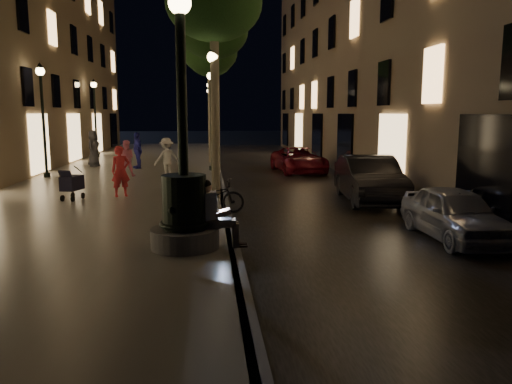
{
  "coord_description": "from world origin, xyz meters",
  "views": [
    {
      "loc": [
        -0.52,
        -8.04,
        2.93
      ],
      "look_at": [
        0.56,
        3.0,
        1.17
      ],
      "focal_mm": 35.0,
      "sensor_mm": 36.0,
      "label": 1
    }
  ],
  "objects": [
    {
      "name": "car_second",
      "position": [
        4.81,
        7.86,
        0.77
      ],
      "size": [
        2.05,
        4.79,
        1.53
      ],
      "primitive_type": "imported",
      "rotation": [
        0.0,
        0.0,
        -0.09
      ],
      "color": "black",
      "rests_on": "ground"
    },
    {
      "name": "seated_man_laptop",
      "position": [
        -0.39,
        2.0,
        0.93
      ],
      "size": [
        1.03,
        0.35,
        1.4
      ],
      "color": "gray",
      "rests_on": "promenade"
    },
    {
      "name": "building_right",
      "position": [
        10.0,
        18.0,
        7.5
      ],
      "size": [
        8.0,
        36.0,
        15.0
      ],
      "primitive_type": "cube",
      "color": "#78604B",
      "rests_on": "ground"
    },
    {
      "name": "fountain_lamppost",
      "position": [
        -1.0,
        2.0,
        1.21
      ],
      "size": [
        1.4,
        1.4,
        5.21
      ],
      "color": "#59595B",
      "rests_on": "promenade"
    },
    {
      "name": "cobble_lane",
      "position": [
        3.0,
        15.0,
        0.01
      ],
      "size": [
        6.0,
        45.0,
        0.02
      ],
      "primitive_type": "cube",
      "color": "black",
      "rests_on": "ground"
    },
    {
      "name": "pedestrian_red",
      "position": [
        -3.36,
        8.6,
        1.04
      ],
      "size": [
        0.72,
        0.6,
        1.67
      ],
      "primitive_type": "imported",
      "rotation": [
        0.0,
        0.0,
        0.39
      ],
      "color": "red",
      "rests_on": "promenade"
    },
    {
      "name": "lamp_curb_b",
      "position": [
        -0.3,
        16.0,
        3.24
      ],
      "size": [
        0.36,
        0.36,
        4.81
      ],
      "color": "black",
      "rests_on": "promenade"
    },
    {
      "name": "curb_strip",
      "position": [
        0.0,
        15.0,
        0.1
      ],
      "size": [
        0.25,
        45.0,
        0.2
      ],
      "primitive_type": "cube",
      "color": "#59595B",
      "rests_on": "ground"
    },
    {
      "name": "bicycle",
      "position": [
        -0.4,
        5.61,
        0.67
      ],
      "size": [
        1.85,
        0.93,
        0.93
      ],
      "primitive_type": "imported",
      "rotation": [
        0.0,
        0.0,
        1.39
      ],
      "color": "black",
      "rests_on": "promenade"
    },
    {
      "name": "lamp_left_b",
      "position": [
        -7.4,
        14.0,
        3.24
      ],
      "size": [
        0.36,
        0.36,
        4.81
      ],
      "color": "black",
      "rests_on": "promenade"
    },
    {
      "name": "lamp_curb_c",
      "position": [
        -0.3,
        24.0,
        3.24
      ],
      "size": [
        0.36,
        0.36,
        4.81
      ],
      "color": "black",
      "rests_on": "promenade"
    },
    {
      "name": "tree_third",
      "position": [
        -0.3,
        20.0,
        6.14
      ],
      "size": [
        3.0,
        3.0,
        7.2
      ],
      "color": "#6B604C",
      "rests_on": "promenade"
    },
    {
      "name": "pedestrian_blue",
      "position": [
        -3.98,
        17.21,
        1.1
      ],
      "size": [
        0.85,
        1.14,
        1.79
      ],
      "primitive_type": "imported",
      "rotation": [
        0.0,
        0.0,
        5.17
      ],
      "color": "#292A98",
      "rests_on": "promenade"
    },
    {
      "name": "pedestrian_white",
      "position": [
        -2.25,
        13.47,
        1.04
      ],
      "size": [
        1.25,
        1.04,
        1.69
      ],
      "primitive_type": "imported",
      "rotation": [
        0.0,
        0.0,
        3.6
      ],
      "color": "silver",
      "rests_on": "promenade"
    },
    {
      "name": "promenade",
      "position": [
        -4.0,
        15.0,
        0.1
      ],
      "size": [
        8.0,
        45.0,
        0.2
      ],
      "primitive_type": "cube",
      "color": "slate",
      "rests_on": "ground"
    },
    {
      "name": "ground",
      "position": [
        0.0,
        15.0,
        0.0
      ],
      "size": [
        120.0,
        120.0,
        0.0
      ],
      "primitive_type": "plane",
      "color": "black",
      "rests_on": "ground"
    },
    {
      "name": "car_front",
      "position": [
        5.2,
        2.84,
        0.62
      ],
      "size": [
        1.48,
        3.63,
        1.23
      ],
      "primitive_type": "imported",
      "rotation": [
        0.0,
        0.0,
        -0.01
      ],
      "color": "#AFB1B7",
      "rests_on": "ground"
    },
    {
      "name": "pedestrian_pink",
      "position": [
        -4.04,
        13.99,
        0.99
      ],
      "size": [
        0.82,
        0.67,
        1.57
      ],
      "primitive_type": "imported",
      "rotation": [
        0.0,
        0.0,
        3.24
      ],
      "color": "pink",
      "rests_on": "promenade"
    },
    {
      "name": "car_third",
      "position": [
        4.0,
        16.3,
        0.63
      ],
      "size": [
        2.45,
        4.68,
        1.26
      ],
      "primitive_type": "imported",
      "rotation": [
        0.0,
        0.0,
        0.08
      ],
      "color": "maroon",
      "rests_on": "ground"
    },
    {
      "name": "lamp_left_c",
      "position": [
        -7.4,
        24.0,
        3.24
      ],
      "size": [
        0.36,
        0.36,
        4.81
      ],
      "color": "black",
      "rests_on": "promenade"
    },
    {
      "name": "tree_near",
      "position": [
        -0.25,
        8.0,
        6.24
      ],
      "size": [
        3.0,
        3.0,
        7.3
      ],
      "color": "#6B604C",
      "rests_on": "promenade"
    },
    {
      "name": "lamp_curb_a",
      "position": [
        -0.3,
        8.0,
        3.24
      ],
      "size": [
        0.36,
        0.36,
        4.81
      ],
      "color": "black",
      "rests_on": "promenade"
    },
    {
      "name": "pedestrian_dark",
      "position": [
        -6.37,
        18.4,
        1.13
      ],
      "size": [
        0.78,
        1.02,
        1.86
      ],
      "primitive_type": "imported",
      "rotation": [
        0.0,
        0.0,
        1.34
      ],
      "color": "#37373C",
      "rests_on": "promenade"
    },
    {
      "name": "lamp_curb_d",
      "position": [
        -0.3,
        32.0,
        3.24
      ],
      "size": [
        0.36,
        0.36,
        4.81
      ],
      "color": "black",
      "rests_on": "promenade"
    },
    {
      "name": "tree_second",
      "position": [
        -0.2,
        14.0,
        6.33
      ],
      "size": [
        3.0,
        3.0,
        7.4
      ],
      "color": "#6B604C",
      "rests_on": "promenade"
    },
    {
      "name": "tree_far",
      "position": [
        -0.22,
        26.0,
        6.43
      ],
      "size": [
        3.0,
        3.0,
        7.5
      ],
      "color": "#6B604C",
      "rests_on": "promenade"
    },
    {
      "name": "stroller",
      "position": [
        -4.79,
        8.02,
        0.74
      ],
      "size": [
        0.64,
        1.07,
        1.08
      ],
      "rotation": [
        0.0,
        0.0,
        -0.29
      ],
      "color": "black",
      "rests_on": "promenade"
    }
  ]
}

